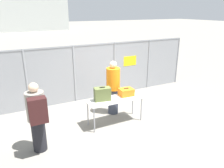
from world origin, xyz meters
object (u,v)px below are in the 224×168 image
at_px(suitcase_orange, 126,92).
at_px(utility_trailer, 122,66).
at_px(traveler_hooded, 37,116).
at_px(suitcase_olive, 102,94).
at_px(inspection_table, 115,101).
at_px(security_worker_near, 113,87).

distance_m(suitcase_orange, utility_trailer, 5.29).
bearing_deg(utility_trailer, traveler_hooded, -135.82).
bearing_deg(traveler_hooded, utility_trailer, 24.14).
bearing_deg(suitcase_olive, suitcase_orange, 0.69).
bearing_deg(suitcase_orange, inspection_table, -168.86).
distance_m(inspection_table, suitcase_orange, 0.48).
distance_m(traveler_hooded, utility_trailer, 7.39).
relative_size(suitcase_orange, traveler_hooded, 0.25).
bearing_deg(security_worker_near, inspection_table, 50.36).
relative_size(inspection_table, suitcase_olive, 3.33).
height_order(inspection_table, suitcase_orange, suitcase_orange).
distance_m(traveler_hooded, security_worker_near, 2.79).
distance_m(inspection_table, security_worker_near, 0.71).
height_order(suitcase_olive, suitcase_orange, suitcase_olive).
xyz_separation_m(security_worker_near, utility_trailer, (2.71, 4.07, -0.50)).
bearing_deg(traveler_hooded, security_worker_near, 2.37).
xyz_separation_m(suitcase_olive, security_worker_near, (0.64, 0.55, -0.06)).
bearing_deg(inspection_table, utility_trailer, 57.72).
height_order(inspection_table, traveler_hooded, traveler_hooded).
height_order(suitcase_olive, traveler_hooded, traveler_hooded).
height_order(suitcase_olive, utility_trailer, suitcase_olive).
bearing_deg(traveler_hooded, inspection_table, -9.41).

